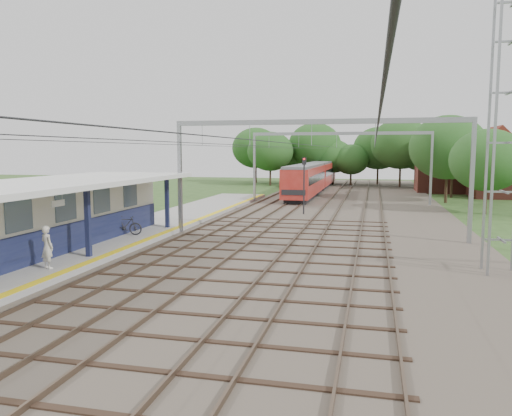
% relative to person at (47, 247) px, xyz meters
% --- Properties ---
extents(ground, '(160.00, 160.00, 0.00)m').
position_rel_person_xyz_m(ground, '(6.23, -3.47, -1.24)').
color(ground, '#2D4C1E').
rests_on(ground, ground).
extents(ballast_bed, '(18.00, 90.00, 0.10)m').
position_rel_person_xyz_m(ballast_bed, '(10.23, 26.53, -1.19)').
color(ballast_bed, '#473D33').
rests_on(ballast_bed, ground).
extents(platform, '(5.00, 52.00, 0.35)m').
position_rel_person_xyz_m(platform, '(-1.27, 10.53, -1.07)').
color(platform, gray).
rests_on(platform, ground).
extents(yellow_stripe, '(0.45, 52.00, 0.01)m').
position_rel_person_xyz_m(yellow_stripe, '(0.98, 10.53, -0.89)').
color(yellow_stripe, yellow).
rests_on(yellow_stripe, platform).
extents(station_building, '(3.41, 18.00, 3.40)m').
position_rel_person_xyz_m(station_building, '(-2.65, 3.53, 0.80)').
color(station_building, beige).
rests_on(station_building, platform).
extents(canopy, '(6.40, 20.00, 3.44)m').
position_rel_person_xyz_m(canopy, '(-1.55, 2.53, 2.40)').
color(canopy, '#12183B').
rests_on(canopy, platform).
extents(rail_tracks, '(11.80, 88.00, 0.15)m').
position_rel_person_xyz_m(rail_tracks, '(7.73, 26.53, -1.07)').
color(rail_tracks, brown).
rests_on(rail_tracks, ballast_bed).
extents(catenary_system, '(17.22, 88.00, 7.00)m').
position_rel_person_xyz_m(catenary_system, '(9.61, 21.81, 4.27)').
color(catenary_system, gray).
rests_on(catenary_system, ground).
extents(lattice_pylon, '(1.30, 1.30, 12.00)m').
position_rel_person_xyz_m(lattice_pylon, '(18.23, 4.53, 4.76)').
color(lattice_pylon, gray).
rests_on(lattice_pylon, ground).
extents(tree_band, '(31.72, 30.88, 8.82)m').
position_rel_person_xyz_m(tree_band, '(10.07, 53.65, 3.68)').
color(tree_band, '#382619').
rests_on(tree_band, ground).
extents(house_near, '(7.00, 6.12, 7.89)m').
position_rel_person_xyz_m(house_near, '(27.23, 42.53, 1.75)').
color(house_near, brown).
rests_on(house_near, ground).
extents(house_far, '(8.00, 6.12, 8.66)m').
position_rel_person_xyz_m(house_far, '(22.23, 48.53, 1.99)').
color(house_far, brown).
rests_on(house_far, ground).
extents(person, '(0.76, 0.64, 1.78)m').
position_rel_person_xyz_m(person, '(0.00, 0.00, 0.00)').
color(person, beige).
rests_on(person, platform).
extents(bicycle, '(1.96, 0.94, 1.14)m').
position_rel_person_xyz_m(bicycle, '(-0.82, 8.20, -0.32)').
color(bicycle, black).
rests_on(bicycle, platform).
extents(train, '(2.72, 33.84, 3.58)m').
position_rel_person_xyz_m(train, '(5.73, 45.34, 0.76)').
color(train, black).
rests_on(train, ballast_bed).
extents(signal_post, '(0.33, 0.28, 4.67)m').
position_rel_person_xyz_m(signal_post, '(7.58, 22.06, 1.77)').
color(signal_post, black).
rests_on(signal_post, ground).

